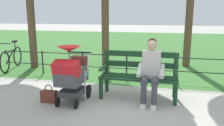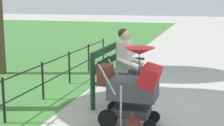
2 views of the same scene
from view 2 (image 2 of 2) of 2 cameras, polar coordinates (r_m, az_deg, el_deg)
The scene contains 5 objects.
ground_plane at distance 5.91m, azimuth 0.40°, elevation -7.19°, with size 60.00×60.00×0.00m, color #ADA89E.
park_bench at distance 6.23m, azimuth 0.51°, elevation -1.22°, with size 1.61×0.62×0.96m.
person_on_bench at distance 6.39m, azimuth 3.04°, elevation 0.45°, with size 0.54×0.74×1.28m.
stroller at distance 4.88m, azimuth 3.66°, elevation -3.84°, with size 0.52×0.90×1.15m.
park_fence at distance 6.51m, azimuth -10.47°, elevation -1.84°, with size 7.45×0.04×0.70m.
Camera 2 is at (5.42, 1.48, 1.83)m, focal length 54.56 mm.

